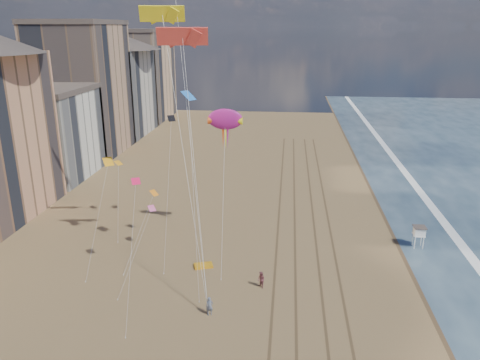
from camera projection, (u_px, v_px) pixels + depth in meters
The scene contains 10 objects.
wet_sand at pixel (411, 216), 71.48m from camera, with size 260.00×260.00×0.00m, color #42301E.
foam at pixel (440, 217), 71.06m from camera, with size 260.00×260.00×0.00m, color white.
tracks at pixel (305, 239), 63.67m from camera, with size 7.68×120.00×0.01m.
buildings at pixel (71, 97), 97.90m from camera, with size 34.72×131.35×29.00m.
lifeguard_stand at pixel (419, 231), 60.71m from camera, with size 1.61×1.61×2.90m.
grounded_kite at pixel (203, 266), 56.36m from camera, with size 2.19×1.39×0.25m, color orange.
show_kite at pixel (225, 120), 58.57m from camera, with size 4.46×5.93×19.55m.
kite_flyer_a at pixel (210, 306), 46.66m from camera, with size 0.71×0.47×1.96m, color slate.
kite_flyer_b at pixel (261, 280), 51.56m from camera, with size 0.93×0.72×1.90m, color #89464A.
small_kites at pixel (145, 155), 57.45m from camera, with size 15.35×18.02×15.51m.
Camera 1 is at (-0.15, -28.59, 27.52)m, focal length 35.00 mm.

